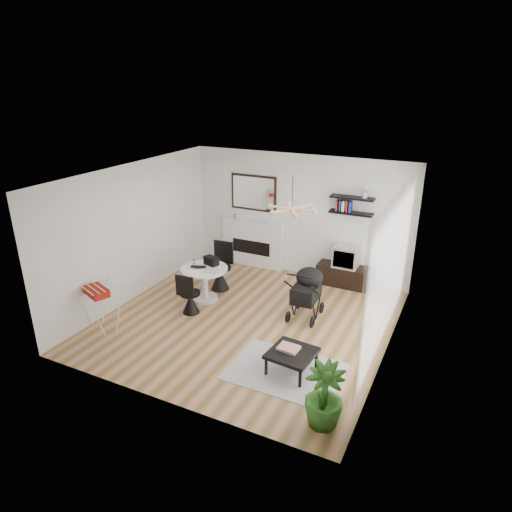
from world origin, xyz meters
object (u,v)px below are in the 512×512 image
at_px(tv_console, 345,276).
at_px(coffee_table, 292,354).
at_px(crt_tv, 346,256).
at_px(potted_plant, 324,396).
at_px(fireplace, 253,238).
at_px(stroller, 307,294).
at_px(dining_table, 204,279).
at_px(drying_rack, 101,306).

height_order(tv_console, coffee_table, tv_console).
xyz_separation_m(crt_tv, potted_plant, (0.92, -4.24, -0.22)).
bearing_deg(fireplace, stroller, -41.36).
xyz_separation_m(coffee_table, potted_plant, (0.79, -0.88, 0.14)).
relative_size(tv_console, crt_tv, 2.33).
bearing_deg(stroller, potted_plant, -67.55).
bearing_deg(dining_table, crt_tv, 38.82).
height_order(drying_rack, stroller, stroller).
relative_size(tv_console, coffee_table, 1.66).
bearing_deg(drying_rack, stroller, 54.72).
relative_size(dining_table, potted_plant, 1.04).
xyz_separation_m(crt_tv, dining_table, (-2.34, -1.88, -0.22)).
distance_m(drying_rack, coffee_table, 3.51).
distance_m(stroller, potted_plant, 2.88).
relative_size(stroller, coffee_table, 1.44).
bearing_deg(crt_tv, tv_console, 25.89).
xyz_separation_m(crt_tv, stroller, (-0.28, -1.62, -0.23)).
bearing_deg(fireplace, dining_table, -91.66).
bearing_deg(coffee_table, stroller, 103.22).
height_order(drying_rack, coffee_table, drying_rack).
relative_size(drying_rack, stroller, 0.81).
xyz_separation_m(fireplace, coffee_table, (2.41, -3.51, -0.37)).
distance_m(stroller, coffee_table, 1.79).
relative_size(tv_console, drying_rack, 1.42).
relative_size(tv_console, dining_table, 1.27).
distance_m(tv_console, coffee_table, 3.37).
bearing_deg(drying_rack, coffee_table, 26.15).
bearing_deg(fireplace, potted_plant, -53.89).
bearing_deg(tv_console, crt_tv, -154.11).
xyz_separation_m(dining_table, potted_plant, (3.26, -2.36, -0.00)).
bearing_deg(crt_tv, coffee_table, -87.74).
height_order(fireplace, coffee_table, fireplace).
xyz_separation_m(dining_table, stroller, (2.06, 0.26, -0.01)).
relative_size(fireplace, crt_tv, 4.20).
distance_m(drying_rack, potted_plant, 4.32).
distance_m(fireplace, tv_console, 2.34).
bearing_deg(fireplace, crt_tv, -3.66).
bearing_deg(dining_table, fireplace, 88.34).
distance_m(tv_console, potted_plant, 4.35).
height_order(tv_console, dining_table, dining_table).
xyz_separation_m(dining_table, drying_rack, (-1.02, -1.78, -0.01)).
distance_m(crt_tv, dining_table, 3.01).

